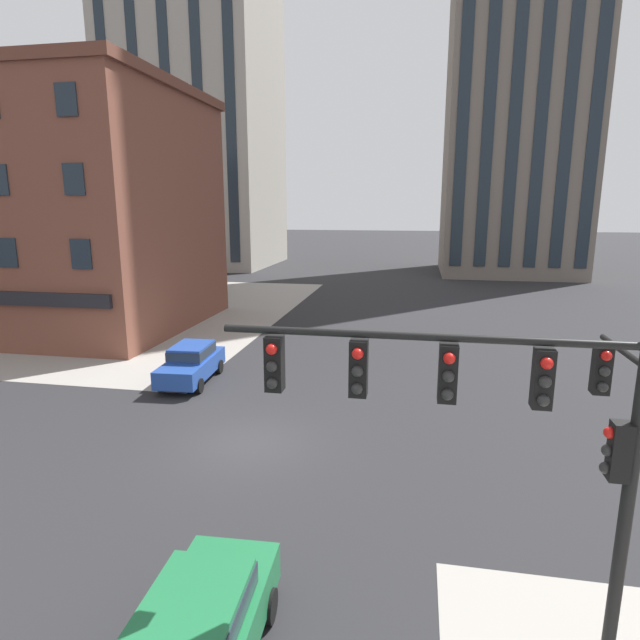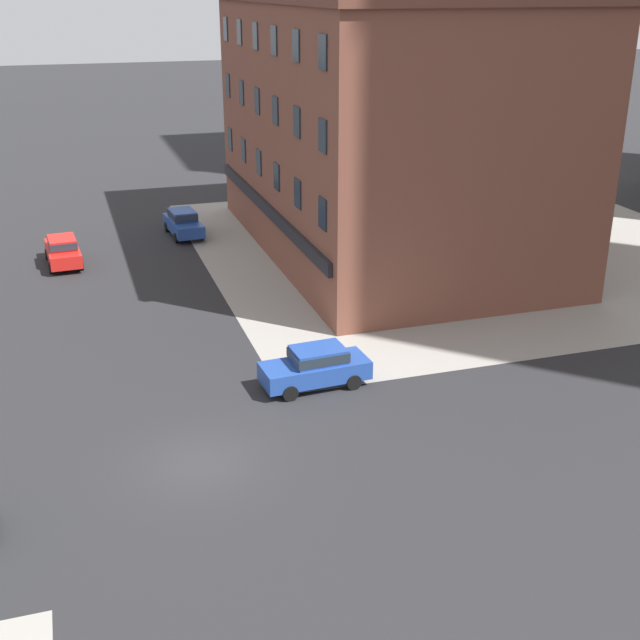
% 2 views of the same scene
% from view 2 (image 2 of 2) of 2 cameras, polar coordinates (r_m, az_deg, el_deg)
% --- Properties ---
extents(ground_plane, '(320.00, 320.00, 0.00)m').
position_cam_2_polar(ground_plane, '(29.16, -8.23, -9.73)').
color(ground_plane, '#262628').
extents(sidewalk_far_corner, '(32.00, 32.00, 0.02)m').
position_cam_2_polar(sidewalk_far_corner, '(52.65, 9.77, 4.96)').
color(sidewalk_far_corner, gray).
rests_on(sidewalk_far_corner, ground).
extents(car_main_northbound_far, '(4.53, 2.17, 1.68)m').
position_cam_2_polar(car_main_northbound_far, '(54.89, -9.41, 6.69)').
color(car_main_northbound_far, '#23479E').
rests_on(car_main_northbound_far, ground).
extents(car_cross_eastbound, '(2.10, 4.50, 1.68)m').
position_cam_2_polar(car_cross_eastbound, '(33.61, -0.28, -3.16)').
color(car_cross_eastbound, '#23479E').
rests_on(car_cross_eastbound, ground).
extents(car_cross_westbound, '(4.51, 2.11, 1.68)m').
position_cam_2_polar(car_cross_westbound, '(50.61, -17.32, 4.65)').
color(car_cross_westbound, red).
rests_on(car_cross_westbound, ground).
extents(storefront_block_near_corner, '(25.59, 14.84, 14.97)m').
position_cam_2_polar(storefront_block_near_corner, '(50.37, 4.53, 13.19)').
color(storefront_block_near_corner, brown).
rests_on(storefront_block_near_corner, ground).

